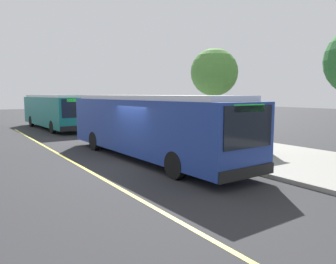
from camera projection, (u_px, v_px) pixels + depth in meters
ground_plane at (137, 164)px, 14.01m from camera, size 120.00×120.00×0.00m
sidewalk_curb at (236, 149)px, 17.29m from camera, size 44.00×6.40×0.15m
lane_stripe_center at (88, 170)px, 12.80m from camera, size 36.00×0.14×0.01m
transit_bus_main at (148, 124)px, 14.99m from camera, size 12.12×2.89×2.95m
transit_bus_second at (54, 110)px, 28.11m from camera, size 11.30×2.95×2.95m
bus_shelter at (240, 115)px, 16.96m from camera, size 2.90×1.60×2.48m
waiting_bench at (238, 140)px, 17.00m from camera, size 1.60×0.48×0.95m
route_sign_post at (235, 119)px, 13.72m from camera, size 0.44×0.08×2.80m
pedestrian_commuter at (209, 130)px, 17.03m from camera, size 0.24×0.40×1.69m
street_tree_downstreet at (214, 73)px, 21.82m from camera, size 3.19×3.19×5.92m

